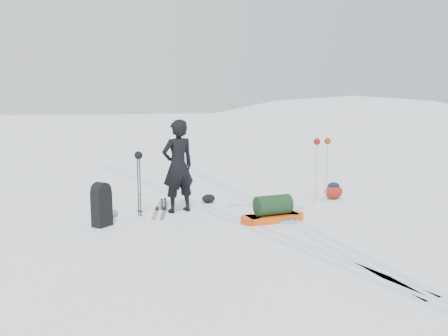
# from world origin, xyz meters

# --- Properties ---
(ground) EXTENTS (200.00, 200.00, 0.00)m
(ground) POSITION_xyz_m (0.00, 0.00, 0.00)
(ground) COLOR white
(ground) RESTS_ON ground
(ski_tracks) EXTENTS (3.38, 17.97, 0.01)m
(ski_tracks) POSITION_xyz_m (0.61, 0.88, 0.00)
(ski_tracks) COLOR silver
(ski_tracks) RESTS_ON ground
(skier) EXTENTS (0.77, 0.55, 2.00)m
(skier) POSITION_xyz_m (-0.72, 0.53, 1.00)
(skier) COLOR black
(skier) RESTS_ON ground
(pulk_sled) EXTENTS (1.41, 0.54, 0.53)m
(pulk_sled) POSITION_xyz_m (0.67, -1.06, 0.20)
(pulk_sled) COLOR #E74F0D
(pulk_sled) RESTS_ON ground
(expedition_rucksack) EXTENTS (0.66, 0.90, 0.85)m
(expedition_rucksack) POSITION_xyz_m (-2.40, 0.20, 0.39)
(expedition_rucksack) COLOR black
(expedition_rucksack) RESTS_ON ground
(ski_poles_black) EXTENTS (0.17, 0.20, 1.36)m
(ski_poles_black) POSITION_xyz_m (-1.57, 0.55, 1.12)
(ski_poles_black) COLOR black
(ski_poles_black) RESTS_ON ground
(ski_poles_silver) EXTENTS (0.49, 0.18, 1.54)m
(ski_poles_silver) POSITION_xyz_m (2.59, -0.21, 1.29)
(ski_poles_silver) COLOR silver
(ski_poles_silver) RESTS_ON ground
(touring_skis_grey) EXTENTS (0.92, 1.66, 0.06)m
(touring_skis_grey) POSITION_xyz_m (-1.01, 0.84, 0.01)
(touring_skis_grey) COLOR gray
(touring_skis_grey) RESTS_ON ground
(touring_skis_white) EXTENTS (1.57, 1.30, 0.07)m
(touring_skis_white) POSITION_xyz_m (1.23, 0.03, 0.01)
(touring_skis_white) COLOR #BBBEC2
(touring_skis_white) RESTS_ON ground
(rope_coil) EXTENTS (0.46, 0.46, 0.05)m
(rope_coil) POSITION_xyz_m (0.90, -1.20, 0.03)
(rope_coil) COLOR #5EC1E6
(rope_coil) RESTS_ON ground
(small_daypack) EXTENTS (0.59, 0.52, 0.42)m
(small_daypack) POSITION_xyz_m (3.16, -0.01, 0.20)
(small_daypack) COLOR maroon
(small_daypack) RESTS_ON ground
(thermos_pair) EXTENTS (0.19, 0.20, 0.24)m
(thermos_pair) POSITION_xyz_m (-0.92, 0.94, 0.12)
(thermos_pair) COLOR #4F5256
(thermos_pair) RESTS_ON ground
(stuff_sack) EXTENTS (0.36, 0.29, 0.20)m
(stuff_sack) POSITION_xyz_m (0.24, 1.02, 0.10)
(stuff_sack) COLOR black
(stuff_sack) RESTS_ON ground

